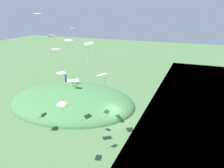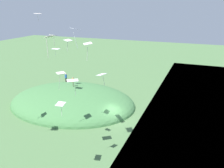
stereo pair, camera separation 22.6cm
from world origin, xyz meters
name	(u,v)px [view 2 (the right image)]	position (x,y,z in m)	size (l,w,h in m)	color
ground_plane	(116,119)	(0.00, 0.00, 0.00)	(160.00, 160.00, 0.00)	#496D3F
grass_hill	(72,103)	(9.09, -2.91, 0.00)	(21.97, 17.37, 5.17)	#427642
person_near_shore	(73,81)	(9.59, -4.31, 3.61)	(0.51, 0.51, 1.68)	brown
person_walking_path	(66,77)	(13.22, -7.73, 2.97)	(0.46, 0.46, 1.69)	black
kite_1	(61,104)	(0.37, 12.95, 7.63)	(0.93, 1.14, 1.35)	white
kite_2	(73,81)	(1.23, 9.34, 8.63)	(1.41, 1.34, 1.71)	silver
kite_3	(102,75)	(-1.81, 8.84, 9.48)	(0.91, 1.12, 1.27)	white
kite_4	(54,36)	(2.95, 9.57, 13.15)	(0.94, 0.79, 1.10)	white
kite_5	(88,44)	(0.00, 8.11, 12.29)	(1.37, 1.46, 1.82)	white
kite_6	(61,74)	(4.73, 6.29, 8.19)	(1.13, 1.22, 2.21)	silver
kite_7	(38,14)	(12.82, -0.72, 14.79)	(1.11, 1.25, 1.12)	silver
kite_9	(49,38)	(0.92, 13.05, 13.43)	(0.72, 0.88, 1.87)	white
kite_10	(56,49)	(9.91, -0.45, 9.73)	(1.24, 0.90, 1.16)	white
kite_11	(75,30)	(2.20, 6.73, 13.50)	(1.30, 1.23, 2.23)	white
kite_13	(68,41)	(3.61, 5.98, 12.15)	(0.76, 1.01, 1.47)	white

